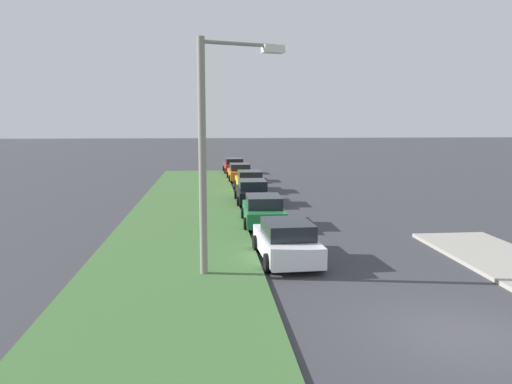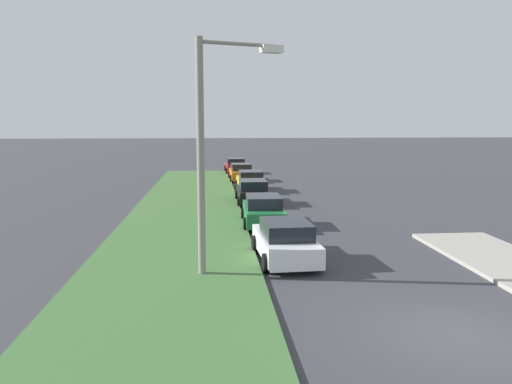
# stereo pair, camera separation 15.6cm
# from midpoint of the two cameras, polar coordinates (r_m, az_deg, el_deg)

# --- Properties ---
(ground) EXTENTS (300.00, 300.00, 0.00)m
(ground) POSITION_cam_midpoint_polar(r_m,az_deg,el_deg) (13.09, 22.14, -14.81)
(ground) COLOR #38383D
(grass_median) EXTENTS (60.00, 6.00, 0.12)m
(grass_median) POSITION_cam_midpoint_polar(r_m,az_deg,el_deg) (21.26, -8.91, -5.44)
(grass_median) COLOR #3D6633
(grass_median) RESTS_ON ground
(parked_car_white) EXTENTS (4.38, 2.18, 1.47)m
(parked_car_white) POSITION_cam_midpoint_polar(r_m,az_deg,el_deg) (18.08, 3.23, -5.59)
(parked_car_white) COLOR silver
(parked_car_white) RESTS_ON ground
(parked_car_green) EXTENTS (4.34, 2.09, 1.47)m
(parked_car_green) POSITION_cam_midpoint_polar(r_m,az_deg,el_deg) (24.20, 0.66, -2.13)
(parked_car_green) COLOR #1E6B38
(parked_car_green) RESTS_ON ground
(parked_car_black) EXTENTS (4.30, 2.02, 1.47)m
(parked_car_black) POSITION_cam_midpoint_polar(r_m,az_deg,el_deg) (30.66, -0.58, -0.00)
(parked_car_black) COLOR black
(parked_car_black) RESTS_ON ground
(parked_car_yellow) EXTENTS (4.32, 2.07, 1.47)m
(parked_car_yellow) POSITION_cam_midpoint_polar(r_m,az_deg,el_deg) (36.40, -0.87, 1.24)
(parked_car_yellow) COLOR gold
(parked_car_yellow) RESTS_ON ground
(parked_car_orange) EXTENTS (4.34, 2.09, 1.47)m
(parked_car_orange) POSITION_cam_midpoint_polar(r_m,az_deg,el_deg) (42.81, -1.98, 2.24)
(parked_car_orange) COLOR orange
(parked_car_orange) RESTS_ON ground
(parked_car_red) EXTENTS (4.35, 2.11, 1.47)m
(parked_car_red) POSITION_cam_midpoint_polar(r_m,az_deg,el_deg) (49.25, -2.62, 2.97)
(parked_car_red) COLOR red
(parked_car_red) RESTS_ON ground
(streetlight) EXTENTS (1.10, 2.80, 7.50)m
(streetlight) POSITION_cam_midpoint_polar(r_m,az_deg,el_deg) (15.87, -5.17, 5.92)
(streetlight) COLOR gray
(streetlight) RESTS_ON ground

